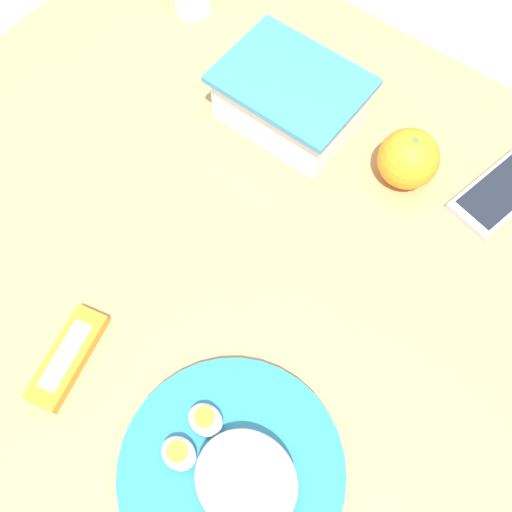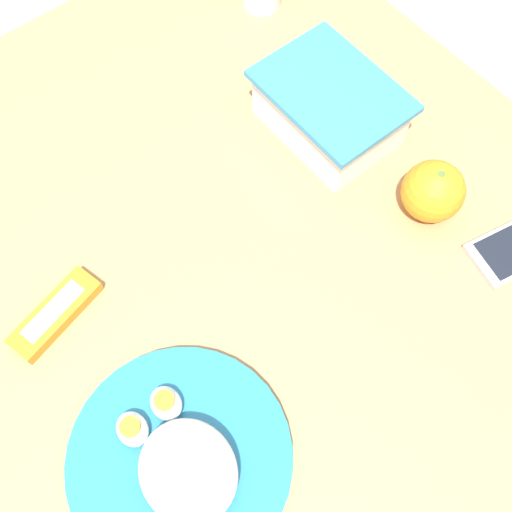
{
  "view_description": "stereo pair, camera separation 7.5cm",
  "coord_description": "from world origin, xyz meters",
  "views": [
    {
      "loc": [
        0.22,
        -0.26,
        1.45
      ],
      "look_at": [
        0.02,
        -0.01,
        0.77
      ],
      "focal_mm": 42.0,
      "sensor_mm": 36.0,
      "label": 1
    },
    {
      "loc": [
        0.27,
        -0.21,
        1.45
      ],
      "look_at": [
        0.02,
        -0.01,
        0.77
      ],
      "focal_mm": 42.0,
      "sensor_mm": 36.0,
      "label": 2
    }
  ],
  "objects": [
    {
      "name": "rice_plate",
      "position": [
        0.16,
        -0.23,
        0.76
      ],
      "size": [
        0.25,
        0.25,
        0.07
      ],
      "color": "teal",
      "rests_on": "table"
    },
    {
      "name": "ground_plane",
      "position": [
        0.0,
        0.0,
        0.0
      ],
      "size": [
        10.0,
        10.0,
        0.0
      ],
      "primitive_type": "plane",
      "color": "#B2A899"
    },
    {
      "name": "candy_bar",
      "position": [
        -0.08,
        -0.25,
        0.75
      ],
      "size": [
        0.07,
        0.13,
        0.02
      ],
      "color": "orange",
      "rests_on": "table"
    },
    {
      "name": "orange_fruit",
      "position": [
        0.1,
        0.23,
        0.78
      ],
      "size": [
        0.08,
        0.08,
        0.08
      ],
      "color": "orange",
      "rests_on": "table"
    },
    {
      "name": "table",
      "position": [
        0.0,
        0.0,
        0.64
      ],
      "size": [
        1.1,
        0.92,
        0.74
      ],
      "color": "#AD7F51",
      "rests_on": "ground_plane"
    },
    {
      "name": "food_container",
      "position": [
        -0.09,
        0.21,
        0.78
      ],
      "size": [
        0.2,
        0.15,
        0.09
      ],
      "color": "white",
      "rests_on": "table"
    },
    {
      "name": "cell_phone",
      "position": [
        0.22,
        0.29,
        0.75
      ],
      "size": [
        0.1,
        0.16,
        0.01
      ],
      "color": "#ADADB2",
      "rests_on": "table"
    }
  ]
}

